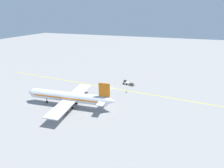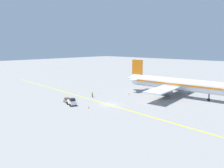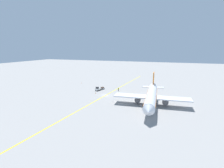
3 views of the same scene
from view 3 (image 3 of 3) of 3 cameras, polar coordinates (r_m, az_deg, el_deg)
The scene contains 9 objects.
ground_plane at distance 79.34m, azimuth -2.02°, elevation -3.68°, with size 400.00×400.00×0.00m, color gray.
apron_yellow_centreline at distance 79.34m, azimuth -2.02°, elevation -3.68°, with size 0.40×120.00×0.01m, color yellow.
airplane_at_gate at distance 66.03m, azimuth 12.79°, elevation -3.81°, with size 28.35×35.55×10.60m.
baggage_tug_white at distance 87.72m, azimuth -4.62°, elevation -1.60°, with size 2.39×3.29×2.11m.
baggage_cart_trailing at distance 90.21m, azimuth -3.26°, elevation -1.30°, with size 2.04×2.88×1.24m.
ground_crew_worker at distance 86.96m, azimuth 2.10°, elevation -1.69°, with size 0.56×0.31×1.68m.
traffic_cone_near_nose at distance 82.75m, azimuth -5.38°, elevation -2.88°, with size 0.32×0.32×0.55m, color orange.
traffic_cone_mid_apron at distance 107.10m, azimuth -9.98°, elevation 0.35°, with size 0.32×0.32×0.55m, color orange.
traffic_cone_by_wingtip at distance 79.09m, azimuth 7.98°, elevation -3.63°, with size 0.32×0.32×0.55m, color orange.
Camera 3 is at (-29.32, 70.66, 21.04)m, focal length 28.00 mm.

